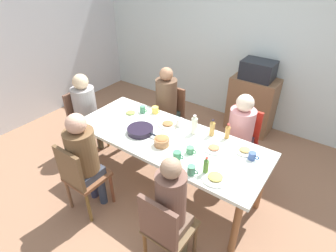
% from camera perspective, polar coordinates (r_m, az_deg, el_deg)
% --- Properties ---
extents(ground_plane, '(6.96, 6.96, 0.00)m').
position_cam_1_polar(ground_plane, '(3.53, 0.00, -12.72)').
color(ground_plane, '#90674D').
extents(wall_back, '(6.04, 0.12, 2.60)m').
position_cam_1_polar(wall_back, '(4.63, 16.82, 16.13)').
color(wall_back, silver).
rests_on(wall_back, ground_plane).
extents(wall_left, '(0.12, 4.54, 2.60)m').
position_cam_1_polar(wall_left, '(5.00, -29.83, 14.45)').
color(wall_left, silver).
rests_on(wall_left, ground_plane).
extents(dining_table, '(2.25, 0.89, 0.77)m').
position_cam_1_polar(dining_table, '(3.08, 0.00, -3.59)').
color(dining_table, white).
rests_on(dining_table, ground_plane).
extents(chair_0, '(0.40, 0.40, 0.90)m').
position_cam_1_polar(chair_0, '(4.01, 0.33, 2.72)').
color(chair_0, brown).
rests_on(chair_0, ground_plane).
extents(person_0, '(0.30, 0.30, 1.25)m').
position_cam_1_polar(person_0, '(3.84, -0.44, 5.13)').
color(person_0, '#45463E').
rests_on(person_0, ground_plane).
extents(chair_1, '(0.40, 0.40, 0.90)m').
position_cam_1_polar(chair_1, '(4.10, -17.37, 1.75)').
color(chair_1, brown).
rests_on(chair_1, ground_plane).
extents(person_1, '(0.32, 0.32, 1.19)m').
position_cam_1_polar(person_1, '(3.93, -17.03, 3.98)').
color(person_1, brown).
rests_on(person_1, ground_plane).
extents(chair_2, '(0.40, 0.40, 0.90)m').
position_cam_1_polar(chair_2, '(3.59, 15.15, -2.59)').
color(chair_2, '#B1252A').
rests_on(chair_2, ground_plane).
extents(person_2, '(0.31, 0.31, 1.17)m').
position_cam_1_polar(person_2, '(3.41, 15.02, -0.65)').
color(person_2, '#424349').
rests_on(person_2, ground_plane).
extents(chair_3, '(0.40, 0.40, 0.90)m').
position_cam_1_polar(chair_3, '(2.49, -0.57, -20.80)').
color(chair_3, brown).
rests_on(chair_3, ground_plane).
extents(person_3, '(0.30, 0.30, 1.23)m').
position_cam_1_polar(person_3, '(2.38, 0.77, -16.45)').
color(person_3, brown).
rests_on(person_3, ground_plane).
extents(chair_4, '(0.40, 0.40, 0.90)m').
position_cam_1_polar(chair_4, '(3.08, -18.01, -9.97)').
color(chair_4, brown).
rests_on(chair_4, ground_plane).
extents(person_4, '(0.31, 0.31, 1.23)m').
position_cam_1_polar(person_4, '(2.97, -17.42, -5.80)').
color(person_4, '#31334F').
rests_on(person_4, ground_plane).
extents(plate_0, '(0.21, 0.21, 0.04)m').
position_cam_1_polar(plate_0, '(2.88, 9.66, -4.68)').
color(plate_0, white).
rests_on(plate_0, dining_table).
extents(plate_1, '(0.24, 0.24, 0.04)m').
position_cam_1_polar(plate_1, '(3.23, -0.03, 0.36)').
color(plate_1, '#EEEAC9').
rests_on(plate_1, dining_table).
extents(plate_2, '(0.20, 0.20, 0.04)m').
position_cam_1_polar(plate_2, '(2.92, 15.89, -5.02)').
color(plate_2, silver).
rests_on(plate_2, dining_table).
extents(plate_3, '(0.25, 0.25, 0.04)m').
position_cam_1_polar(plate_3, '(2.54, 9.96, -10.69)').
color(plate_3, white).
rests_on(plate_3, dining_table).
extents(plate_4, '(0.21, 0.21, 0.04)m').
position_cam_1_polar(plate_4, '(3.49, -7.88, 2.64)').
color(plate_4, white).
rests_on(plate_4, dining_table).
extents(bowl_0, '(0.17, 0.17, 0.10)m').
position_cam_1_polar(bowl_0, '(2.88, -1.35, -3.19)').
color(bowl_0, '#A0673F').
rests_on(bowl_0, dining_table).
extents(serving_pan, '(0.48, 0.30, 0.06)m').
position_cam_1_polar(serving_pan, '(3.11, -5.80, -0.90)').
color(serving_pan, black).
rests_on(serving_pan, dining_table).
extents(cup_0, '(0.12, 0.08, 0.07)m').
position_cam_1_polar(cup_0, '(2.79, 4.73, -5.11)').
color(cup_0, '#49865D').
rests_on(cup_0, dining_table).
extents(cup_1, '(0.12, 0.08, 0.09)m').
position_cam_1_polar(cup_1, '(3.48, -2.69, 3.40)').
color(cup_1, '#EDC452').
rests_on(cup_1, dining_table).
extents(cup_2, '(0.11, 0.07, 0.08)m').
position_cam_1_polar(cup_2, '(2.83, 17.38, -6.07)').
color(cup_2, '#3C5694').
rests_on(cup_2, dining_table).
extents(cup_3, '(0.12, 0.08, 0.08)m').
position_cam_1_polar(cup_3, '(2.71, 1.97, -6.18)').
color(cup_3, '#3E8A5A').
rests_on(cup_3, dining_table).
extents(cup_4, '(0.11, 0.08, 0.09)m').
position_cam_1_polar(cup_4, '(2.54, 4.98, -9.27)').
color(cup_4, '#468363').
rests_on(cup_4, dining_table).
extents(cup_5, '(0.11, 0.07, 0.09)m').
position_cam_1_polar(cup_5, '(3.49, -5.36, 3.51)').
color(cup_5, '#4A8D68').
rests_on(cup_5, dining_table).
extents(cup_6, '(0.12, 0.09, 0.09)m').
position_cam_1_polar(cup_6, '(3.21, 2.54, 0.73)').
color(cup_6, white).
rests_on(cup_6, dining_table).
extents(bottle_0, '(0.06, 0.06, 0.20)m').
position_cam_1_polar(bottle_0, '(3.05, 9.33, -0.44)').
color(bottle_0, tan).
rests_on(bottle_0, dining_table).
extents(bottle_1, '(0.05, 0.05, 0.18)m').
position_cam_1_polar(bottle_1, '(2.54, 8.02, -8.32)').
color(bottle_1, '#558931').
rests_on(bottle_1, dining_table).
extents(bottle_2, '(0.05, 0.05, 0.18)m').
position_cam_1_polar(bottle_2, '(3.05, 12.47, -1.15)').
color(bottle_2, '#CA9043').
rests_on(bottle_2, dining_table).
extents(bottle_3, '(0.07, 0.07, 0.24)m').
position_cam_1_polar(bottle_3, '(3.05, 5.58, 0.24)').
color(bottle_3, silver).
rests_on(bottle_3, dining_table).
extents(side_cabinet, '(0.70, 0.44, 0.90)m').
position_cam_1_polar(side_cabinet, '(4.58, 17.23, 4.33)').
color(side_cabinet, brown).
rests_on(side_cabinet, ground_plane).
extents(microwave, '(0.48, 0.36, 0.28)m').
position_cam_1_polar(microwave, '(4.35, 18.50, 11.17)').
color(microwave, black).
rests_on(microwave, side_cabinet).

